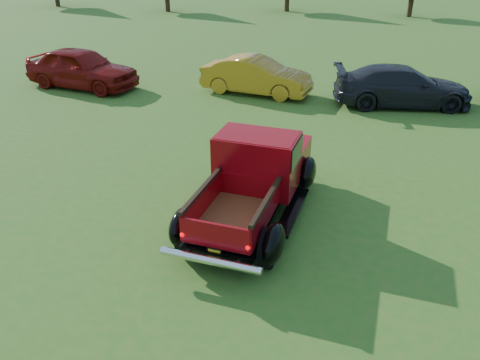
{
  "coord_description": "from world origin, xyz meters",
  "views": [
    {
      "loc": [
        1.35,
        -7.25,
        5.03
      ],
      "look_at": [
        -0.22,
        0.2,
        1.09
      ],
      "focal_mm": 35.0,
      "sensor_mm": 36.0,
      "label": 1
    }
  ],
  "objects_px": {
    "pickup_truck": "(257,175)",
    "show_car_red": "(82,68)",
    "show_car_grey": "(402,86)",
    "show_car_yellow": "(256,76)"
  },
  "relations": [
    {
      "from": "show_car_red",
      "to": "show_car_grey",
      "type": "xyz_separation_m",
      "value": [
        11.53,
        0.26,
        -0.09
      ]
    },
    {
      "from": "pickup_truck",
      "to": "show_car_yellow",
      "type": "relative_size",
      "value": 1.17
    },
    {
      "from": "pickup_truck",
      "to": "show_car_yellow",
      "type": "xyz_separation_m",
      "value": [
        -1.44,
        8.04,
        -0.13
      ]
    },
    {
      "from": "pickup_truck",
      "to": "show_car_red",
      "type": "bearing_deg",
      "value": 143.78
    },
    {
      "from": "pickup_truck",
      "to": "show_car_red",
      "type": "xyz_separation_m",
      "value": [
        -7.97,
        7.48,
        -0.05
      ]
    },
    {
      "from": "show_car_yellow",
      "to": "show_car_grey",
      "type": "bearing_deg",
      "value": -82.79
    },
    {
      "from": "pickup_truck",
      "to": "show_car_yellow",
      "type": "height_order",
      "value": "pickup_truck"
    },
    {
      "from": "pickup_truck",
      "to": "show_car_grey",
      "type": "bearing_deg",
      "value": 72.3
    },
    {
      "from": "pickup_truck",
      "to": "show_car_red",
      "type": "relative_size",
      "value": 1.07
    },
    {
      "from": "show_car_yellow",
      "to": "show_car_grey",
      "type": "relative_size",
      "value": 0.88
    }
  ]
}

